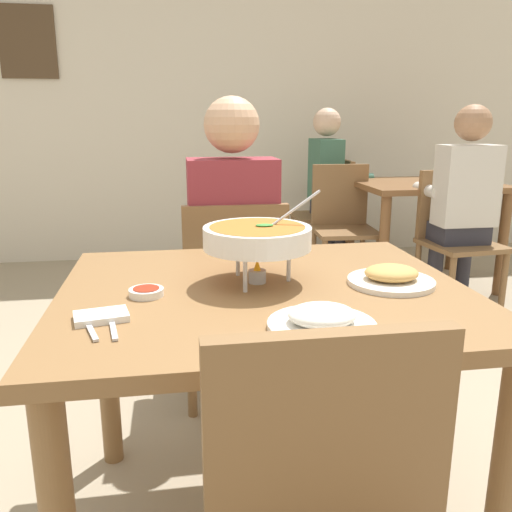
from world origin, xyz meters
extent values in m
cube|color=beige|center=(0.00, 3.46, 1.50)|extent=(10.00, 0.10, 3.00)
cube|color=#4C3823|center=(-1.34, 3.40, 1.82)|extent=(0.44, 0.03, 0.56)
cube|color=brown|center=(0.00, 0.00, 0.75)|extent=(1.10, 0.95, 0.04)
cylinder|color=brown|center=(0.49, -0.41, 0.37)|extent=(0.07, 0.07, 0.73)
cylinder|color=brown|center=(-0.49, 0.41, 0.37)|extent=(0.07, 0.07, 0.73)
cylinder|color=brown|center=(0.49, 0.41, 0.37)|extent=(0.07, 0.07, 0.73)
cube|color=brown|center=(0.00, 0.85, 0.43)|extent=(0.44, 0.44, 0.03)
cube|color=brown|center=(0.00, 0.65, 0.68)|extent=(0.42, 0.04, 0.45)
cylinder|color=brown|center=(0.19, 1.04, 0.21)|extent=(0.04, 0.04, 0.42)
cylinder|color=brown|center=(-0.19, 1.04, 0.21)|extent=(0.04, 0.04, 0.42)
cylinder|color=brown|center=(0.19, 0.66, 0.21)|extent=(0.04, 0.04, 0.42)
cylinder|color=brown|center=(-0.19, 0.66, 0.21)|extent=(0.04, 0.04, 0.42)
cylinder|color=#2D2D38|center=(0.10, 0.87, 0.23)|extent=(0.10, 0.10, 0.45)
cylinder|color=#2D2D38|center=(-0.10, 0.87, 0.23)|extent=(0.10, 0.10, 0.45)
cube|color=#2D2D38|center=(0.00, 0.83, 0.51)|extent=(0.32, 0.32, 0.12)
cube|color=maroon|center=(0.00, 0.75, 0.82)|extent=(0.36, 0.20, 0.50)
sphere|color=tan|center=(0.00, 0.75, 1.20)|extent=(0.22, 0.22, 0.22)
cylinder|color=maroon|center=(0.16, 0.95, 0.77)|extent=(0.08, 0.28, 0.08)
cylinder|color=maroon|center=(-0.16, 0.95, 0.77)|extent=(0.08, 0.28, 0.08)
cube|color=brown|center=(0.00, -0.62, 0.68)|extent=(0.42, 0.04, 0.45)
cylinder|color=silver|center=(0.08, 0.05, 0.82)|extent=(0.01, 0.01, 0.10)
cylinder|color=silver|center=(-0.06, 0.12, 0.82)|extent=(0.01, 0.01, 0.10)
cylinder|color=silver|center=(-0.06, -0.03, 0.82)|extent=(0.01, 0.01, 0.10)
torus|color=silver|center=(-0.01, 0.05, 0.87)|extent=(0.21, 0.21, 0.01)
cylinder|color=#B2B2B7|center=(-0.01, 0.05, 0.79)|extent=(0.05, 0.05, 0.04)
cone|color=orange|center=(-0.01, 0.05, 0.82)|extent=(0.02, 0.02, 0.04)
cylinder|color=white|center=(-0.01, 0.05, 0.90)|extent=(0.30, 0.30, 0.06)
cylinder|color=#AD6023|center=(-0.01, 0.05, 0.93)|extent=(0.26, 0.26, 0.01)
ellipsoid|color=#388433|center=(0.01, 0.05, 0.94)|extent=(0.05, 0.03, 0.01)
cylinder|color=silver|center=(0.08, 0.07, 0.96)|extent=(0.18, 0.01, 0.13)
cylinder|color=white|center=(0.07, -0.31, 0.78)|extent=(0.24, 0.24, 0.01)
ellipsoid|color=white|center=(0.07, -0.31, 0.81)|extent=(0.15, 0.13, 0.04)
cylinder|color=white|center=(0.35, -0.03, 0.78)|extent=(0.24, 0.24, 0.01)
ellipsoid|color=tan|center=(0.35, -0.03, 0.81)|extent=(0.15, 0.13, 0.04)
cylinder|color=white|center=(-0.32, -0.03, 0.78)|extent=(0.09, 0.09, 0.02)
cylinder|color=maroon|center=(-0.32, -0.03, 0.79)|extent=(0.07, 0.07, 0.01)
cube|color=white|center=(-0.41, -0.18, 0.78)|extent=(0.13, 0.10, 0.02)
cube|color=silver|center=(-0.43, -0.23, 0.78)|extent=(0.06, 0.17, 0.01)
cube|color=silver|center=(-0.38, -0.23, 0.78)|extent=(0.04, 0.17, 0.01)
cube|color=brown|center=(1.60, 2.28, 0.75)|extent=(1.00, 0.80, 0.04)
cylinder|color=brown|center=(1.16, 1.94, 0.37)|extent=(0.07, 0.07, 0.73)
cylinder|color=brown|center=(2.04, 1.94, 0.37)|extent=(0.07, 0.07, 0.73)
cylinder|color=brown|center=(1.16, 2.62, 0.37)|extent=(0.07, 0.07, 0.73)
cylinder|color=brown|center=(2.04, 2.62, 0.37)|extent=(0.07, 0.07, 0.73)
cube|color=brown|center=(1.59, 1.70, 0.43)|extent=(0.48, 0.48, 0.03)
cube|color=brown|center=(1.57, 1.90, 0.68)|extent=(0.42, 0.08, 0.45)
cylinder|color=brown|center=(1.42, 1.49, 0.21)|extent=(0.04, 0.04, 0.42)
cylinder|color=brown|center=(1.80, 1.53, 0.21)|extent=(0.04, 0.04, 0.42)
cylinder|color=brown|center=(1.38, 1.87, 0.21)|extent=(0.04, 0.04, 0.42)
cylinder|color=brown|center=(1.76, 1.91, 0.21)|extent=(0.04, 0.04, 0.42)
cube|color=brown|center=(0.97, 2.85, 0.43)|extent=(0.45, 0.45, 0.03)
cube|color=brown|center=(1.17, 2.85, 0.68)|extent=(0.05, 0.42, 0.45)
cylinder|color=brown|center=(0.79, 3.05, 0.21)|extent=(0.04, 0.04, 0.42)
cylinder|color=brown|center=(0.77, 2.67, 0.21)|extent=(0.04, 0.04, 0.42)
cylinder|color=brown|center=(1.17, 3.04, 0.21)|extent=(0.04, 0.04, 0.42)
cylinder|color=brown|center=(1.15, 2.66, 0.21)|extent=(0.04, 0.04, 0.42)
cube|color=brown|center=(0.99, 2.23, 0.43)|extent=(0.47, 0.47, 0.03)
cube|color=brown|center=(1.00, 2.43, 0.68)|extent=(0.42, 0.07, 0.45)
cylinder|color=brown|center=(0.78, 2.05, 0.21)|extent=(0.04, 0.04, 0.42)
cylinder|color=brown|center=(1.16, 2.03, 0.21)|extent=(0.04, 0.04, 0.42)
cylinder|color=brown|center=(0.81, 2.43, 0.21)|extent=(0.04, 0.04, 0.42)
cylinder|color=brown|center=(1.19, 2.41, 0.21)|extent=(0.04, 0.04, 0.42)
cylinder|color=#2D2D38|center=(1.68, 1.81, 0.23)|extent=(0.10, 0.10, 0.45)
cylinder|color=#2D2D38|center=(1.48, 1.81, 0.23)|extent=(0.10, 0.10, 0.45)
cube|color=#2D2D38|center=(1.58, 1.77, 0.51)|extent=(0.32, 0.32, 0.12)
cube|color=beige|center=(1.58, 1.69, 0.82)|extent=(0.36, 0.20, 0.50)
sphere|color=#A57756|center=(1.58, 1.69, 1.20)|extent=(0.22, 0.22, 0.22)
cylinder|color=beige|center=(1.74, 1.89, 0.77)|extent=(0.08, 0.28, 0.08)
cylinder|color=beige|center=(1.42, 1.89, 0.77)|extent=(0.08, 0.28, 0.08)
cylinder|color=#2D2D38|center=(1.11, 2.70, 0.23)|extent=(0.10, 0.10, 0.45)
cylinder|color=#2D2D38|center=(1.11, 2.90, 0.23)|extent=(0.10, 0.10, 0.45)
cube|color=#2D2D38|center=(1.07, 2.80, 0.51)|extent=(0.32, 0.32, 0.12)
cube|color=#3D6B56|center=(0.99, 2.80, 0.82)|extent=(0.20, 0.36, 0.50)
sphere|color=beige|center=(0.99, 2.80, 1.20)|extent=(0.22, 0.22, 0.22)
cylinder|color=#3D6B56|center=(1.19, 2.64, 0.77)|extent=(0.28, 0.08, 0.08)
cylinder|color=#3D6B56|center=(1.19, 2.96, 0.77)|extent=(0.28, 0.08, 0.08)
camera|label=1|loc=(-0.24, -1.36, 1.22)|focal=37.10mm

